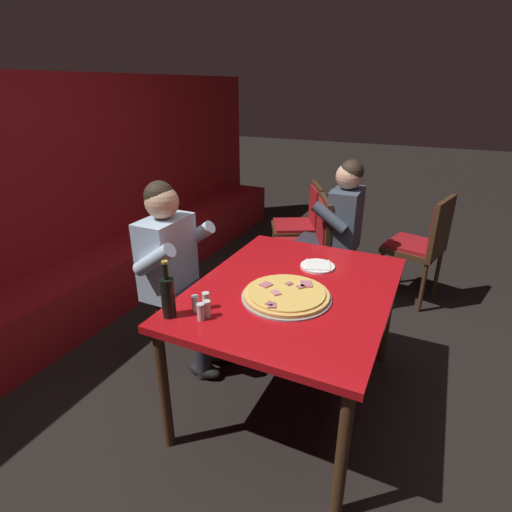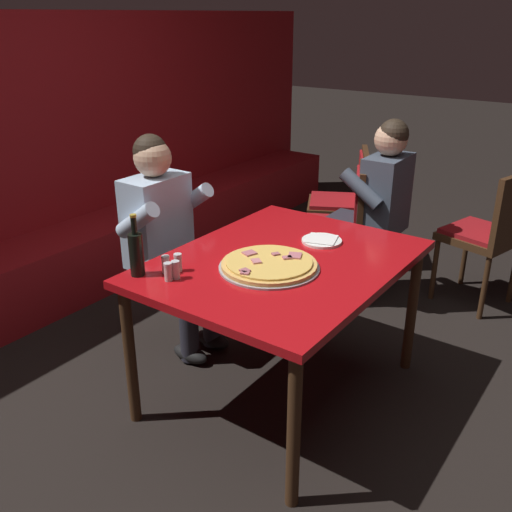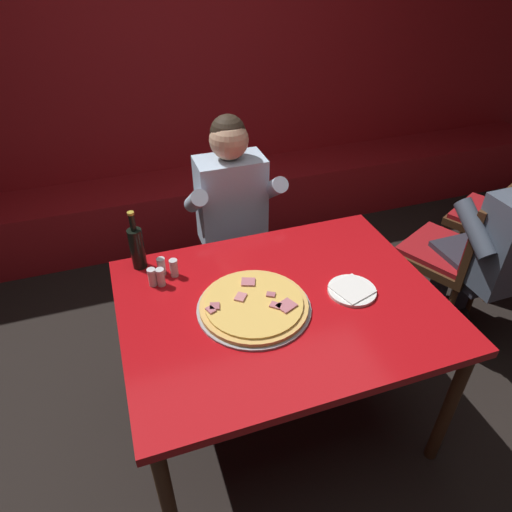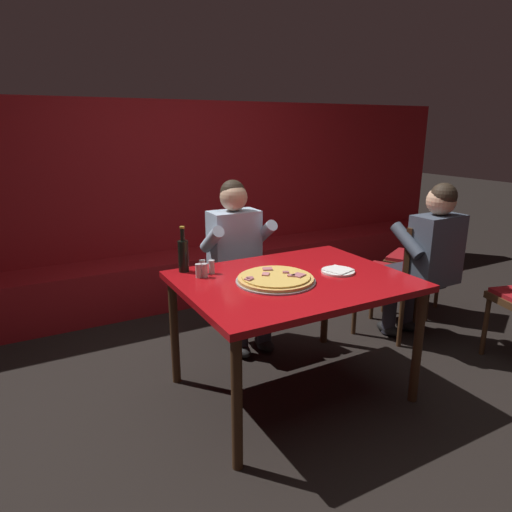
% 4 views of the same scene
% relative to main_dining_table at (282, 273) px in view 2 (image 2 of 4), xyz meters
% --- Properties ---
extents(ground_plane, '(24.00, 24.00, 0.00)m').
position_rel_main_dining_table_xyz_m(ground_plane, '(0.00, 0.00, -0.70)').
color(ground_plane, black).
extents(booth_wall_panel, '(6.80, 0.16, 1.90)m').
position_rel_main_dining_table_xyz_m(booth_wall_panel, '(0.00, 2.18, 0.25)').
color(booth_wall_panel, maroon).
rests_on(booth_wall_panel, ground_plane).
extents(booth_bench, '(6.46, 0.48, 0.46)m').
position_rel_main_dining_table_xyz_m(booth_bench, '(0.00, 1.86, -0.47)').
color(booth_bench, maroon).
rests_on(booth_bench, ground_plane).
extents(main_dining_table, '(1.35, 1.04, 0.77)m').
position_rel_main_dining_table_xyz_m(main_dining_table, '(0.00, 0.00, 0.00)').
color(main_dining_table, '#422816').
rests_on(main_dining_table, ground_plane).
extents(pizza, '(0.48, 0.48, 0.05)m').
position_rel_main_dining_table_xyz_m(pizza, '(-0.13, -0.01, 0.09)').
color(pizza, '#9E9EA3').
rests_on(pizza, main_dining_table).
extents(plate_white_paper, '(0.21, 0.21, 0.02)m').
position_rel_main_dining_table_xyz_m(plate_white_paper, '(0.31, -0.04, 0.08)').
color(plate_white_paper, white).
rests_on(plate_white_paper, main_dining_table).
extents(beer_bottle, '(0.07, 0.07, 0.29)m').
position_rel_main_dining_table_xyz_m(beer_bottle, '(-0.54, 0.44, 0.18)').
color(beer_bottle, black).
rests_on(beer_bottle, main_dining_table).
extents(shaker_parmesan, '(0.04, 0.04, 0.09)m').
position_rel_main_dining_table_xyz_m(shaker_parmesan, '(-0.45, 0.35, 0.11)').
color(shaker_parmesan, silver).
rests_on(shaker_parmesan, main_dining_table).
extents(shaker_red_pepper_flakes, '(0.04, 0.04, 0.09)m').
position_rel_main_dining_table_xyz_m(shaker_red_pepper_flakes, '(-0.40, 0.32, 0.11)').
color(shaker_red_pepper_flakes, silver).
rests_on(shaker_red_pepper_flakes, main_dining_table).
extents(shaker_oregano, '(0.04, 0.04, 0.09)m').
position_rel_main_dining_table_xyz_m(shaker_oregano, '(-0.46, 0.27, 0.11)').
color(shaker_oregano, silver).
rests_on(shaker_oregano, main_dining_table).
extents(shaker_black_pepper, '(0.04, 0.04, 0.09)m').
position_rel_main_dining_table_xyz_m(shaker_black_pepper, '(-0.50, 0.28, 0.11)').
color(shaker_black_pepper, silver).
rests_on(shaker_black_pepper, main_dining_table).
extents(diner_seated_blue_shirt, '(0.53, 0.53, 1.27)m').
position_rel_main_dining_table_xyz_m(diner_seated_blue_shirt, '(0.04, 0.80, 0.01)').
color(diner_seated_blue_shirt, black).
rests_on(diner_seated_blue_shirt, ground_plane).
extents(dining_chair_near_right, '(0.54, 0.54, 0.96)m').
position_rel_main_dining_table_xyz_m(dining_chair_near_right, '(1.65, -0.59, -0.13)').
color(dining_chair_near_right, '#422816').
rests_on(dining_chair_near_right, ground_plane).
extents(dining_chair_by_booth, '(0.59, 0.59, 0.92)m').
position_rel_main_dining_table_xyz_m(dining_chair_by_booth, '(1.76, 0.55, -0.15)').
color(dining_chair_by_booth, '#422816').
rests_on(dining_chair_by_booth, ground_plane).
extents(dining_chair_side_aisle, '(0.59, 0.59, 0.95)m').
position_rel_main_dining_table_xyz_m(dining_chair_side_aisle, '(1.20, 0.30, -0.13)').
color(dining_chair_side_aisle, '#422816').
rests_on(dining_chair_side_aisle, ground_plane).
extents(diner_standing_companion, '(0.53, 0.54, 1.27)m').
position_rel_main_dining_table_xyz_m(diner_standing_companion, '(1.27, 0.10, 0.01)').
color(diner_standing_companion, black).
rests_on(diner_standing_companion, ground_plane).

